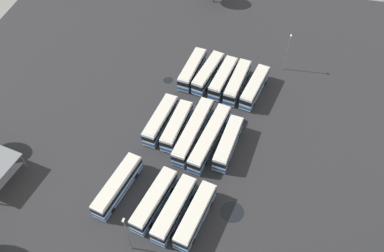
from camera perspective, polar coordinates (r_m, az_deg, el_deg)
ground_plane at (r=72.03m, az=0.21°, el=-1.65°), size 108.66×108.66×0.00m
bus_row0_slot0 at (r=61.32m, az=0.51°, el=-12.98°), size 11.25×4.86×3.46m
bus_row0_slot1 at (r=61.89m, az=-2.61°, el=-12.06°), size 11.58×4.98×3.46m
bus_row0_slot2 at (r=62.87m, az=-5.55°, el=-10.76°), size 11.40×5.14×3.46m
bus_row0_slot4 at (r=65.05m, az=-10.83°, el=-8.58°), size 11.78×5.16×3.46m
bus_row1_slot0 at (r=69.18m, az=5.32°, el=-2.50°), size 11.10×4.09×3.46m
bus_row1_slot1 at (r=69.65m, az=2.61°, el=-1.77°), size 14.80×5.50×3.46m
bus_row1_slot2 at (r=70.56m, az=0.18°, el=-0.77°), size 14.81×4.97×3.46m
bus_row1_slot3 at (r=71.46m, az=-2.24°, el=0.04°), size 10.79×3.91×3.46m
bus_row1_slot4 at (r=72.56m, az=-4.63°, el=0.90°), size 11.23×4.24×3.46m
bus_row2_slot0 at (r=79.31m, az=9.16°, el=5.64°), size 11.17×5.01×3.46m
bus_row2_slot1 at (r=79.91m, az=6.66°, el=6.42°), size 11.45×4.33×3.46m
bus_row2_slot2 at (r=80.54m, az=4.57°, el=7.05°), size 11.06×4.57×3.46m
bus_row2_slot3 at (r=81.46m, az=2.37°, el=7.78°), size 11.40×5.05×3.46m
bus_row2_slot4 at (r=82.24m, az=0.04°, el=8.31°), size 11.15×4.08×3.46m
lamp_post_mid_lot at (r=57.24m, az=-9.47°, el=-15.28°), size 0.56×0.28×9.23m
lamp_post_by_building at (r=84.24m, az=13.78°, el=10.59°), size 0.56×0.28×8.91m
puddle_front_lane at (r=82.57m, az=-3.51°, el=6.69°), size 2.10×2.10×0.01m
puddle_between_rows at (r=78.49m, az=-3.13°, el=3.86°), size 2.58×2.58×0.01m
puddle_centre_drain at (r=74.57m, az=6.78°, el=0.28°), size 3.66×3.66×0.01m
puddle_near_shelter at (r=77.30m, az=1.65°, el=3.01°), size 2.89×2.89×0.01m
puddle_back_corner at (r=63.99m, az=5.90°, el=-12.41°), size 3.85×3.85×0.01m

